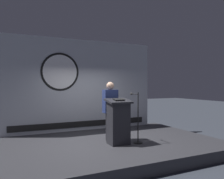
# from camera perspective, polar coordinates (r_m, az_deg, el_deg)

# --- Properties ---
(ground_plane) EXTENTS (40.00, 40.00, 0.00)m
(ground_plane) POSITION_cam_1_polar(r_m,az_deg,el_deg) (6.53, -2.18, -15.52)
(ground_plane) COLOR #383D47
(stage_platform) EXTENTS (6.40, 4.00, 0.30)m
(stage_platform) POSITION_cam_1_polar(r_m,az_deg,el_deg) (6.49, -2.18, -14.25)
(stage_platform) COLOR #333338
(stage_platform) RESTS_ON ground
(banner_display) EXTENTS (5.35, 0.12, 3.14)m
(banner_display) POSITION_cam_1_polar(r_m,az_deg,el_deg) (7.98, -7.56, 1.09)
(banner_display) COLOR #B2B7C1
(banner_display) RESTS_ON stage_platform
(podium) EXTENTS (0.64, 0.50, 1.22)m
(podium) POSITION_cam_1_polar(r_m,az_deg,el_deg) (6.11, 1.62, -8.02)
(podium) COLOR #26262B
(podium) RESTS_ON stage_platform
(speaker_person) EXTENTS (0.40, 0.26, 1.66)m
(speaker_person) POSITION_cam_1_polar(r_m,az_deg,el_deg) (6.49, -0.45, -5.28)
(speaker_person) COLOR black
(speaker_person) RESTS_ON stage_platform
(microphone_stand) EXTENTS (0.24, 0.51, 1.37)m
(microphone_stand) POSITION_cam_1_polar(r_m,az_deg,el_deg) (6.29, 6.28, -8.92)
(microphone_stand) COLOR black
(microphone_stand) RESTS_ON stage_platform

